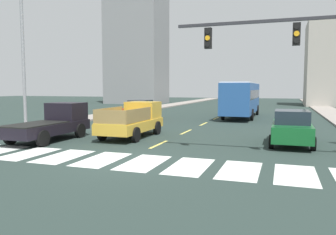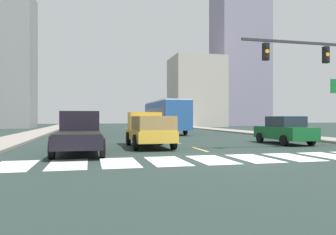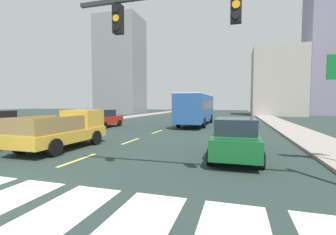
{
  "view_description": "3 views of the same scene",
  "coord_description": "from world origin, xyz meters",
  "px_view_note": "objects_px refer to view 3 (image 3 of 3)",
  "views": [
    {
      "loc": [
        5.8,
        -11.46,
        2.83
      ],
      "look_at": [
        -0.36,
        6.49,
        1.13
      ],
      "focal_mm": 35.83,
      "sensor_mm": 36.0,
      "label": 1
    },
    {
      "loc": [
        -5.51,
        -11.93,
        1.64
      ],
      "look_at": [
        0.07,
        11.37,
        1.65
      ],
      "focal_mm": 34.81,
      "sensor_mm": 36.0,
      "label": 2
    },
    {
      "loc": [
        6.29,
        -4.13,
        2.34
      ],
      "look_at": [
        2.86,
        7.46,
        1.61
      ],
      "focal_mm": 25.08,
      "sensor_mm": 36.0,
      "label": 3
    }
  ],
  "objects_px": {
    "pickup_stakebed": "(68,130)",
    "sedan_far": "(236,139)",
    "traffic_signal_gantry": "(282,29)",
    "city_bus": "(196,107)",
    "sedan_mid": "(104,118)"
  },
  "relations": [
    {
      "from": "sedan_mid",
      "to": "pickup_stakebed",
      "type": "bearing_deg",
      "value": -66.95
    },
    {
      "from": "city_bus",
      "to": "sedan_far",
      "type": "distance_m",
      "value": 15.42
    },
    {
      "from": "traffic_signal_gantry",
      "to": "city_bus",
      "type": "bearing_deg",
      "value": 105.79
    },
    {
      "from": "city_bus",
      "to": "sedan_mid",
      "type": "height_order",
      "value": "city_bus"
    },
    {
      "from": "pickup_stakebed",
      "to": "sedan_mid",
      "type": "xyz_separation_m",
      "value": [
        -3.84,
        9.76,
        -0.08
      ]
    },
    {
      "from": "pickup_stakebed",
      "to": "sedan_mid",
      "type": "distance_m",
      "value": 10.49
    },
    {
      "from": "sedan_mid",
      "to": "traffic_signal_gantry",
      "type": "height_order",
      "value": "traffic_signal_gantry"
    },
    {
      "from": "pickup_stakebed",
      "to": "sedan_far",
      "type": "height_order",
      "value": "pickup_stakebed"
    },
    {
      "from": "city_bus",
      "to": "traffic_signal_gantry",
      "type": "relative_size",
      "value": 1.25
    },
    {
      "from": "sedan_mid",
      "to": "traffic_signal_gantry",
      "type": "distance_m",
      "value": 19.46
    },
    {
      "from": "sedan_far",
      "to": "sedan_mid",
      "type": "bearing_deg",
      "value": 143.89
    },
    {
      "from": "city_bus",
      "to": "sedan_far",
      "type": "xyz_separation_m",
      "value": [
        4.16,
        -14.81,
        -1.09
      ]
    },
    {
      "from": "city_bus",
      "to": "traffic_signal_gantry",
      "type": "bearing_deg",
      "value": -72.21
    },
    {
      "from": "pickup_stakebed",
      "to": "sedan_mid",
      "type": "height_order",
      "value": "pickup_stakebed"
    },
    {
      "from": "sedan_far",
      "to": "traffic_signal_gantry",
      "type": "relative_size",
      "value": 0.51
    }
  ]
}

